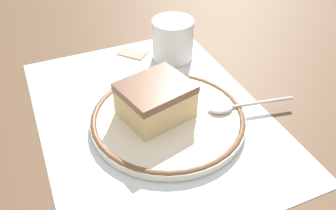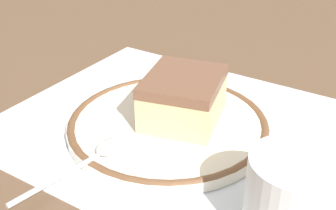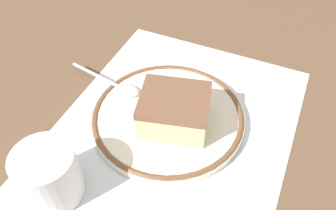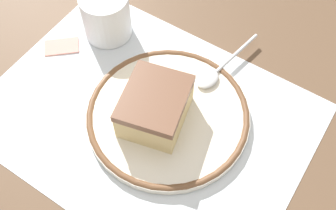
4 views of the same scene
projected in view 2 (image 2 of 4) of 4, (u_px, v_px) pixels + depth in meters
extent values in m
plane|color=brown|center=(195.00, 132.00, 0.47)|extent=(2.40, 2.40, 0.00)
cube|color=silver|center=(195.00, 132.00, 0.47)|extent=(0.42, 0.31, 0.00)
cylinder|color=silver|center=(168.00, 126.00, 0.47)|extent=(0.22, 0.22, 0.01)
torus|color=brown|center=(168.00, 123.00, 0.47)|extent=(0.22, 0.22, 0.01)
cube|color=beige|center=(182.00, 104.00, 0.46)|extent=(0.09, 0.10, 0.04)
cube|color=brown|center=(182.00, 82.00, 0.45)|extent=(0.10, 0.11, 0.01)
ellipsoid|color=silver|center=(112.00, 146.00, 0.42)|extent=(0.03, 0.04, 0.01)
cylinder|color=silver|center=(56.00, 179.00, 0.38)|extent=(0.02, 0.09, 0.01)
cylinder|color=white|center=(292.00, 199.00, 0.32)|extent=(0.07, 0.07, 0.07)
cube|color=white|center=(336.00, 150.00, 0.44)|extent=(0.12, 0.14, 0.00)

